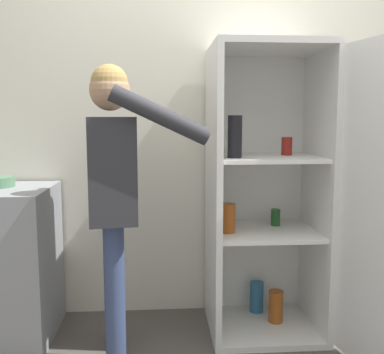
{
  "coord_description": "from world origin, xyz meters",
  "views": [
    {
      "loc": [
        -0.33,
        -1.93,
        1.27
      ],
      "look_at": [
        -0.14,
        0.64,
        0.94
      ],
      "focal_mm": 42.0,
      "sensor_mm": 36.0,
      "label": 1
    }
  ],
  "objects": [
    {
      "name": "refrigerator",
      "position": [
        0.39,
        0.54,
        0.83
      ],
      "size": [
        0.85,
        1.22,
        1.68
      ],
      "color": "white",
      "rests_on": "ground_plane"
    },
    {
      "name": "wall_back",
      "position": [
        0.0,
        0.98,
        1.27
      ],
      "size": [
        7.0,
        0.06,
        2.55
      ],
      "color": "silver",
      "rests_on": "ground_plane"
    },
    {
      "name": "counter",
      "position": [
        -1.25,
        0.64,
        0.44
      ],
      "size": [
        0.6,
        0.59,
        0.88
      ],
      "color": "gray",
      "rests_on": "ground_plane"
    },
    {
      "name": "person",
      "position": [
        -0.57,
        0.4,
        0.97
      ],
      "size": [
        0.65,
        0.55,
        1.54
      ],
      "color": "#384770",
      "rests_on": "ground_plane"
    }
  ]
}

